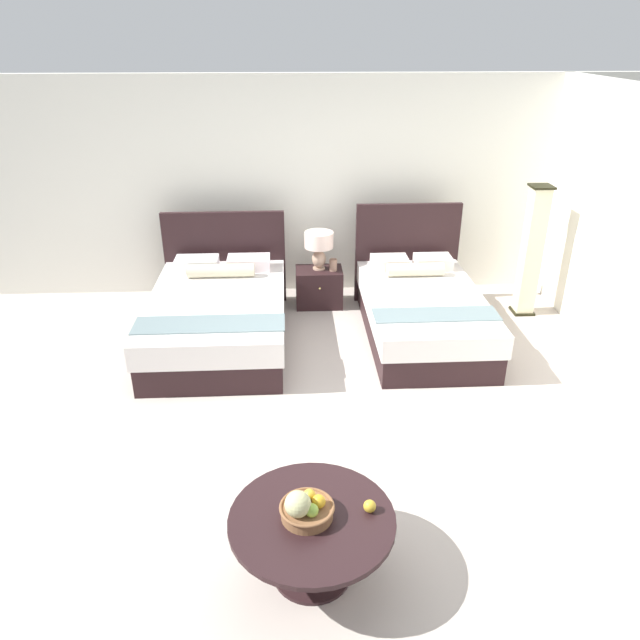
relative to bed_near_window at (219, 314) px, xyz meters
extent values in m
cube|color=#BAADA2|center=(1.08, -1.53, -0.31)|extent=(9.39, 9.48, 0.02)
cube|color=white|center=(1.08, 1.41, 0.99)|extent=(9.39, 0.12, 2.58)
cube|color=black|center=(0.00, -0.08, -0.16)|extent=(1.35, 2.11, 0.28)
cube|color=white|center=(0.00, -0.08, 0.11)|extent=(1.39, 2.15, 0.25)
cube|color=black|center=(-0.01, 1.00, 0.26)|extent=(1.42, 0.07, 1.12)
cube|color=white|center=(-0.30, 0.71, 0.30)|extent=(0.48, 0.30, 0.14)
cube|color=white|center=(0.29, 0.71, 0.30)|extent=(0.48, 0.30, 0.14)
cylinder|color=beige|center=(0.00, 0.47, 0.31)|extent=(0.74, 0.15, 0.15)
cube|color=slate|center=(0.00, -0.73, 0.24)|extent=(1.40, 0.38, 0.01)
cube|color=black|center=(2.17, -0.08, -0.15)|extent=(1.16, 2.02, 0.29)
cube|color=white|center=(2.17, -0.08, 0.10)|extent=(1.20, 2.07, 0.23)
cube|color=black|center=(2.16, 0.96, 0.30)|extent=(1.23, 0.07, 1.20)
cube|color=white|center=(1.91, 0.66, 0.29)|extent=(0.42, 0.30, 0.14)
cube|color=white|center=(2.41, 0.67, 0.29)|extent=(0.42, 0.30, 0.14)
cylinder|color=beige|center=(2.16, 0.43, 0.29)|extent=(0.63, 0.15, 0.15)
cube|color=slate|center=(2.17, -0.60, 0.23)|extent=(1.21, 0.34, 0.01)
cube|color=black|center=(1.10, 0.84, -0.07)|extent=(0.55, 0.38, 0.45)
sphere|color=tan|center=(1.10, 0.63, 0.00)|extent=(0.02, 0.02, 0.02)
cylinder|color=tan|center=(1.10, 0.86, 0.17)|extent=(0.14, 0.14, 0.02)
ellipsoid|color=tan|center=(1.10, 0.86, 0.28)|extent=(0.16, 0.16, 0.21)
cylinder|color=#99844C|center=(1.10, 0.86, 0.41)|extent=(0.02, 0.02, 0.04)
cylinder|color=beige|center=(1.10, 0.86, 0.52)|extent=(0.34, 0.34, 0.18)
cylinder|color=#9D7762|center=(1.27, 0.80, 0.22)|extent=(0.09, 0.09, 0.13)
torus|color=#9D7762|center=(1.27, 0.80, 0.29)|extent=(0.09, 0.09, 0.01)
cylinder|color=black|center=(0.87, -3.14, -0.29)|extent=(0.49, 0.49, 0.02)
cylinder|color=black|center=(0.87, -3.14, -0.09)|extent=(0.11, 0.11, 0.41)
cylinder|color=black|center=(0.87, -3.14, 0.13)|extent=(0.99, 0.99, 0.04)
cylinder|color=brown|center=(0.84, -3.13, 0.18)|extent=(0.30, 0.30, 0.07)
torus|color=brown|center=(0.84, -3.13, 0.22)|extent=(0.32, 0.32, 0.02)
sphere|color=gold|center=(0.86, -3.06, 0.25)|extent=(0.07, 0.07, 0.07)
sphere|color=orange|center=(0.78, -3.09, 0.26)|extent=(0.08, 0.08, 0.08)
sphere|color=#C0BF85|center=(0.79, -3.18, 0.29)|extent=(0.15, 0.15, 0.15)
sphere|color=#8CB53F|center=(0.87, -3.19, 0.25)|extent=(0.08, 0.08, 0.08)
sphere|color=gold|center=(0.91, -3.13, 0.26)|extent=(0.08, 0.08, 0.08)
sphere|color=gold|center=(1.21, -3.11, 0.19)|extent=(0.08, 0.08, 0.08)
cube|color=black|center=(3.48, 0.50, -0.28)|extent=(0.24, 0.24, 0.03)
cube|color=beige|center=(3.48, 0.50, 0.46)|extent=(0.20, 0.20, 1.45)
cube|color=black|center=(3.48, 0.50, 1.19)|extent=(0.24, 0.24, 0.02)
camera|label=1|loc=(0.78, -5.78, 2.71)|focal=33.67mm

